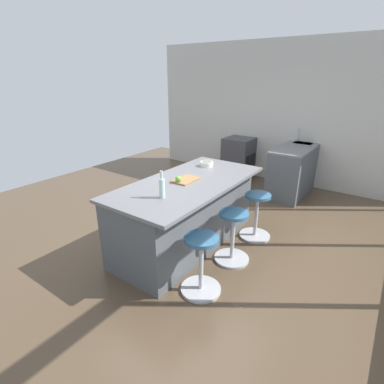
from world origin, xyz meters
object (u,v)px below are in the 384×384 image
(stool_middle, at_px, (233,238))
(water_bottle, at_px, (162,187))
(stool_near_camera, at_px, (201,266))
(fruit_bowl, at_px, (207,164))
(stool_by_window, at_px, (256,217))
(oven_range, at_px, (238,158))
(apple_green, at_px, (178,179))
(cutting_board, at_px, (186,180))
(kitchen_island, at_px, (186,212))

(stool_middle, height_order, water_bottle, water_bottle)
(stool_near_camera, bearing_deg, fruit_bowl, -149.03)
(stool_by_window, height_order, water_bottle, water_bottle)
(oven_range, height_order, stool_by_window, oven_range)
(water_bottle, xyz_separation_m, fruit_bowl, (-1.31, -0.26, -0.08))
(stool_by_window, relative_size, apple_green, 8.68)
(stool_middle, xyz_separation_m, apple_green, (0.14, -0.73, 0.67))
(cutting_board, bearing_deg, stool_near_camera, 45.36)
(stool_by_window, distance_m, water_bottle, 1.62)
(kitchen_island, xyz_separation_m, water_bottle, (0.62, 0.13, 0.58))
(stool_by_window, height_order, cutting_board, cutting_board)
(stool_by_window, relative_size, stool_near_camera, 1.00)
(stool_middle, distance_m, stool_near_camera, 0.71)
(stool_near_camera, bearing_deg, water_bottle, -98.68)
(fruit_bowl, bearing_deg, stool_middle, 50.40)
(stool_by_window, height_order, stool_near_camera, same)
(kitchen_island, bearing_deg, stool_middle, 90.00)
(oven_range, xyz_separation_m, water_bottle, (3.63, 0.88, 0.60))
(kitchen_island, relative_size, cutting_board, 6.20)
(oven_range, distance_m, stool_by_window, 2.74)
(kitchen_island, xyz_separation_m, cutting_board, (0.00, 0.00, 0.47))
(oven_range, bearing_deg, kitchen_island, 13.93)
(kitchen_island, bearing_deg, water_bottle, 11.90)
(kitchen_island, bearing_deg, oven_range, -166.07)
(oven_range, xyz_separation_m, stool_middle, (3.02, 1.46, -0.13))
(kitchen_island, distance_m, apple_green, 0.53)
(stool_near_camera, bearing_deg, oven_range, -158.54)
(cutting_board, height_order, apple_green, apple_green)
(oven_range, relative_size, stool_middle, 1.35)
(water_bottle, bearing_deg, oven_range, -166.41)
(kitchen_island, xyz_separation_m, apple_green, (0.14, -0.01, 0.51))
(cutting_board, xyz_separation_m, fruit_bowl, (-0.70, -0.13, 0.03))
(cutting_board, height_order, fruit_bowl, fruit_bowl)
(stool_by_window, distance_m, stool_near_camera, 1.41)
(stool_near_camera, relative_size, apple_green, 8.68)
(stool_by_window, bearing_deg, cutting_board, -45.29)
(oven_range, bearing_deg, apple_green, 13.08)
(stool_near_camera, height_order, water_bottle, water_bottle)
(apple_green, distance_m, fruit_bowl, 0.84)
(stool_near_camera, relative_size, cutting_board, 1.85)
(stool_by_window, xyz_separation_m, water_bottle, (1.32, -0.59, 0.73))
(cutting_board, bearing_deg, apple_green, -6.41)
(stool_middle, bearing_deg, apple_green, -79.09)
(stool_by_window, distance_m, cutting_board, 1.18)
(apple_green, bearing_deg, fruit_bowl, -172.39)
(oven_range, height_order, cutting_board, cutting_board)
(kitchen_island, relative_size, apple_green, 29.18)
(stool_by_window, distance_m, fruit_bowl, 1.06)
(apple_green, relative_size, fruit_bowl, 0.40)
(stool_middle, bearing_deg, stool_near_camera, 0.00)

